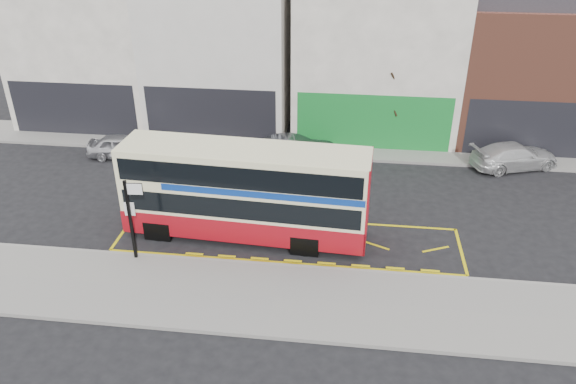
# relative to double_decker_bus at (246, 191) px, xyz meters

# --- Properties ---
(ground) EXTENTS (120.00, 120.00, 0.00)m
(ground) POSITION_rel_double_decker_bus_xyz_m (1.72, -1.72, -2.08)
(ground) COLOR black
(ground) RESTS_ON ground
(pavement) EXTENTS (40.00, 4.00, 0.15)m
(pavement) POSITION_rel_double_decker_bus_xyz_m (1.72, -4.02, -2.01)
(pavement) COLOR gray
(pavement) RESTS_ON ground
(kerb) EXTENTS (40.00, 0.15, 0.15)m
(kerb) POSITION_rel_double_decker_bus_xyz_m (1.72, -2.10, -2.01)
(kerb) COLOR gray
(kerb) RESTS_ON ground
(far_pavement) EXTENTS (50.00, 3.00, 0.15)m
(far_pavement) POSITION_rel_double_decker_bus_xyz_m (1.72, 9.28, -2.01)
(far_pavement) COLOR gray
(far_pavement) RESTS_ON ground
(road_markings) EXTENTS (14.00, 3.40, 0.01)m
(road_markings) POSITION_rel_double_decker_bus_xyz_m (1.72, -0.12, -2.08)
(road_markings) COLOR yellow
(road_markings) RESTS_ON ground
(terrace_far_left) EXTENTS (8.00, 8.01, 10.80)m
(terrace_far_left) POSITION_rel_double_decker_bus_xyz_m (-11.78, 13.26, 2.74)
(terrace_far_left) COLOR white
(terrace_far_left) RESTS_ON ground
(terrace_left) EXTENTS (8.00, 8.01, 11.80)m
(terrace_left) POSITION_rel_double_decker_bus_xyz_m (-3.78, 13.26, 3.24)
(terrace_left) COLOR silver
(terrace_left) RESTS_ON ground
(terrace_green_shop) EXTENTS (9.00, 8.01, 11.30)m
(terrace_green_shop) POSITION_rel_double_decker_bus_xyz_m (5.22, 13.26, 2.99)
(terrace_green_shop) COLOR white
(terrace_green_shop) RESTS_ON ground
(terrace_right) EXTENTS (9.00, 8.01, 10.30)m
(terrace_right) POSITION_rel_double_decker_bus_xyz_m (14.22, 13.26, 2.49)
(terrace_right) COLOR brown
(terrace_right) RESTS_ON ground
(double_decker_bus) EXTENTS (10.03, 2.85, 3.96)m
(double_decker_bus) POSITION_rel_double_decker_bus_xyz_m (0.00, 0.00, 0.00)
(double_decker_bus) COLOR beige
(double_decker_bus) RESTS_ON ground
(bus_stop_post) EXTENTS (0.84, 0.16, 3.35)m
(bus_stop_post) POSITION_rel_double_decker_bus_xyz_m (-3.92, -2.28, 0.05)
(bus_stop_post) COLOR black
(bus_stop_post) RESTS_ON pavement
(car_silver) EXTENTS (3.77, 1.86, 1.24)m
(car_silver) POSITION_rel_double_decker_bus_xyz_m (-8.09, 6.84, -1.46)
(car_silver) COLOR silver
(car_silver) RESTS_ON ground
(car_grey) EXTENTS (4.82, 2.64, 1.50)m
(car_grey) POSITION_rel_double_decker_bus_xyz_m (1.21, 6.99, -1.33)
(car_grey) COLOR #484B51
(car_grey) RESTS_ON ground
(car_white) EXTENTS (4.89, 3.25, 1.31)m
(car_white) POSITION_rel_double_decker_bus_xyz_m (12.49, 8.01, -1.42)
(car_white) COLOR silver
(car_white) RESTS_ON ground
(street_tree_left) EXTENTS (2.82, 2.82, 6.09)m
(street_tree_left) POSITION_rel_double_decker_bus_xyz_m (-13.30, 10.48, 2.07)
(street_tree_left) COLOR black
(street_tree_left) RESTS_ON ground
(street_tree_right) EXTENTS (2.63, 2.63, 5.69)m
(street_tree_right) POSITION_rel_double_decker_bus_xyz_m (6.18, 10.15, 1.80)
(street_tree_right) COLOR black
(street_tree_right) RESTS_ON ground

